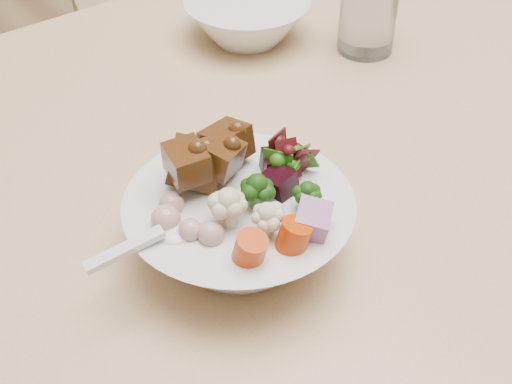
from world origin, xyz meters
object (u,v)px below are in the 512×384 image
at_px(dining_table, 441,117).
at_px(food_bowl, 240,221).
at_px(water_glass, 369,9).
at_px(side_bowl, 247,19).

relative_size(dining_table, food_bowl, 7.56).
height_order(dining_table, food_bowl, food_bowl).
bearing_deg(food_bowl, water_glass, 30.37).
xyz_separation_m(dining_table, water_glass, (-0.05, 0.10, 0.12)).
xyz_separation_m(dining_table, side_bowl, (-0.15, 0.20, 0.09)).
relative_size(dining_table, side_bowl, 9.28).
height_order(dining_table, water_glass, water_glass).
bearing_deg(side_bowl, dining_table, -54.07).
height_order(water_glass, side_bowl, water_glass).
bearing_deg(water_glass, dining_table, -63.22).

